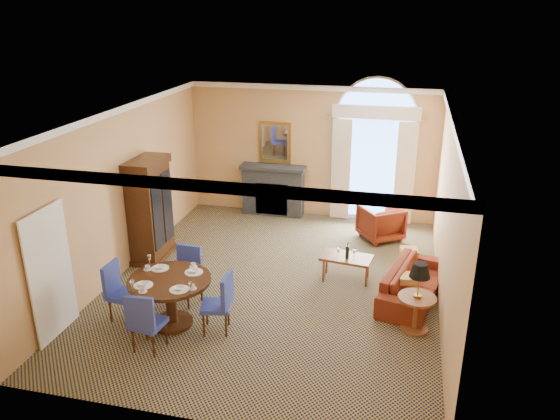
% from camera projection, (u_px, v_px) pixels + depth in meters
% --- Properties ---
extents(ground, '(7.50, 7.50, 0.00)m').
position_uv_depth(ground, '(274.00, 283.00, 10.33)').
color(ground, '#161440').
rests_on(ground, ground).
extents(room_envelope, '(6.04, 7.52, 3.45)m').
position_uv_depth(room_envelope, '(281.00, 145.00, 10.05)').
color(room_envelope, tan).
rests_on(room_envelope, ground).
extents(armoire, '(0.61, 1.08, 2.11)m').
position_uv_depth(armoire, '(150.00, 211.00, 11.05)').
color(armoire, black).
rests_on(armoire, ground).
extents(dining_table, '(1.34, 1.34, 1.04)m').
position_uv_depth(dining_table, '(170.00, 291.00, 8.79)').
color(dining_table, black).
rests_on(dining_table, ground).
extents(dining_chair_north, '(0.58, 0.58, 1.01)m').
position_uv_depth(dining_chair_north, '(188.00, 270.00, 9.57)').
color(dining_chair_north, '#2938A2').
rests_on(dining_chair_north, ground).
extents(dining_chair_south, '(0.50, 0.51, 1.01)m').
position_uv_depth(dining_chair_south, '(144.00, 319.00, 8.08)').
color(dining_chair_south, '#2938A2').
rests_on(dining_chair_south, ground).
extents(dining_chair_east, '(0.54, 0.54, 1.01)m').
position_uv_depth(dining_chair_east, '(221.00, 300.00, 8.62)').
color(dining_chair_east, '#2938A2').
rests_on(dining_chair_east, ground).
extents(dining_chair_west, '(0.51, 0.51, 1.01)m').
position_uv_depth(dining_chair_west, '(118.00, 288.00, 8.97)').
color(dining_chair_west, '#2938A2').
rests_on(dining_chair_west, ground).
extents(sofa, '(1.26, 2.18, 0.60)m').
position_uv_depth(sofa, '(413.00, 283.00, 9.71)').
color(sofa, maroon).
rests_on(sofa, ground).
extents(armchair, '(1.16, 1.17, 0.77)m').
position_uv_depth(armchair, '(381.00, 222.00, 12.16)').
color(armchair, maroon).
rests_on(armchair, ground).
extents(coffee_table, '(1.02, 0.65, 0.82)m').
position_uv_depth(coffee_table, '(346.00, 258.00, 10.31)').
color(coffee_table, brown).
rests_on(coffee_table, ground).
extents(side_table, '(0.61, 0.61, 1.17)m').
position_uv_depth(side_table, '(418.00, 290.00, 8.60)').
color(side_table, brown).
rests_on(side_table, ground).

